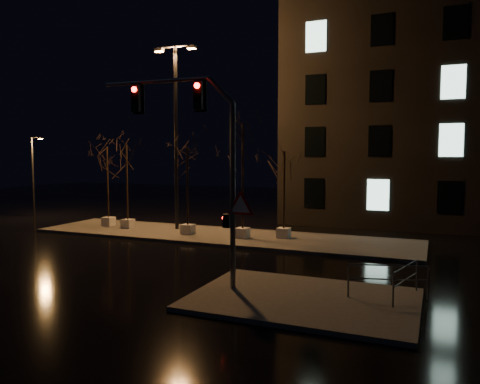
% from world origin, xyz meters
% --- Properties ---
extents(ground, '(90.00, 90.00, 0.00)m').
position_xyz_m(ground, '(0.00, 0.00, 0.00)').
color(ground, black).
rests_on(ground, ground).
extents(median, '(22.00, 5.00, 0.15)m').
position_xyz_m(median, '(0.00, 6.00, 0.07)').
color(median, '#4F4C46').
rests_on(median, ground).
extents(sidewalk_corner, '(7.00, 5.00, 0.15)m').
position_xyz_m(sidewalk_corner, '(7.50, -3.50, 0.07)').
color(sidewalk_corner, '#4F4C46').
rests_on(sidewalk_corner, ground).
extents(tree_0, '(1.80, 1.80, 5.15)m').
position_xyz_m(tree_0, '(-7.89, 6.26, 4.06)').
color(tree_0, silver).
rests_on(tree_0, median).
extents(tree_1, '(1.80, 1.80, 5.23)m').
position_xyz_m(tree_1, '(-6.17, 5.94, 4.12)').
color(tree_1, silver).
rests_on(tree_1, median).
extents(tree_2, '(1.80, 1.80, 5.08)m').
position_xyz_m(tree_2, '(-1.70, 5.50, 4.00)').
color(tree_2, silver).
rests_on(tree_2, median).
extents(tree_3, '(1.80, 1.80, 6.34)m').
position_xyz_m(tree_3, '(1.66, 5.54, 4.96)').
color(tree_3, silver).
rests_on(tree_3, median).
extents(tree_4, '(1.80, 1.80, 4.84)m').
position_xyz_m(tree_4, '(3.72, 6.40, 3.82)').
color(tree_4, silver).
rests_on(tree_4, median).
extents(traffic_signal_mast, '(5.86, 0.31, 7.16)m').
position_xyz_m(traffic_signal_mast, '(3.85, -3.43, 4.85)').
color(traffic_signal_mast, '#5A5D61').
rests_on(traffic_signal_mast, sidewalk_corner).
extents(streetlight_main, '(2.73, 0.38, 10.95)m').
position_xyz_m(streetlight_main, '(-3.23, 6.86, 6.47)').
color(streetlight_main, black).
rests_on(streetlight_main, median).
extents(streetlight_far, '(1.18, 0.21, 6.00)m').
position_xyz_m(streetlight_far, '(-16.70, 8.68, 3.30)').
color(streetlight_far, black).
rests_on(streetlight_far, ground).
extents(guard_rail_a, '(2.40, 0.70, 1.07)m').
position_xyz_m(guard_rail_a, '(9.98, -2.59, 0.85)').
color(guard_rail_a, '#5A5D61').
rests_on(guard_rail_a, sidewalk_corner).
extents(guard_rail_b, '(0.63, 2.17, 1.06)m').
position_xyz_m(guard_rail_b, '(10.50, -2.39, 0.84)').
color(guard_rail_b, '#5A5D61').
rests_on(guard_rail_b, sidewalk_corner).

